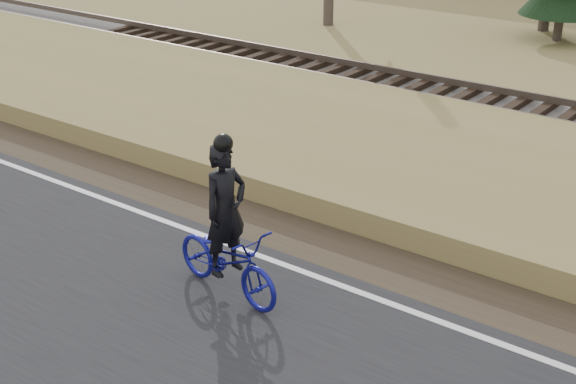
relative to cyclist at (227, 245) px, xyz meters
The scene contains 1 object.
cyclist is the anchor object (origin of this frame).
Camera 1 is at (1.87, -8.12, 5.85)m, focal length 50.00 mm.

